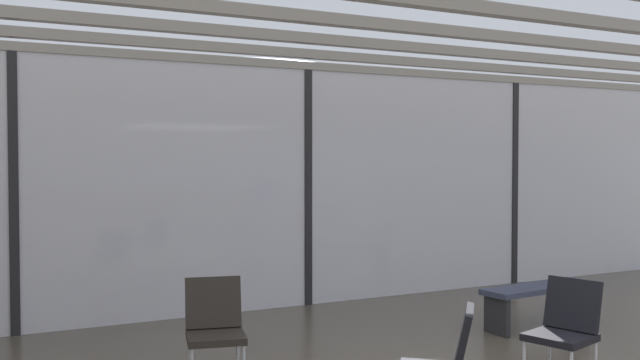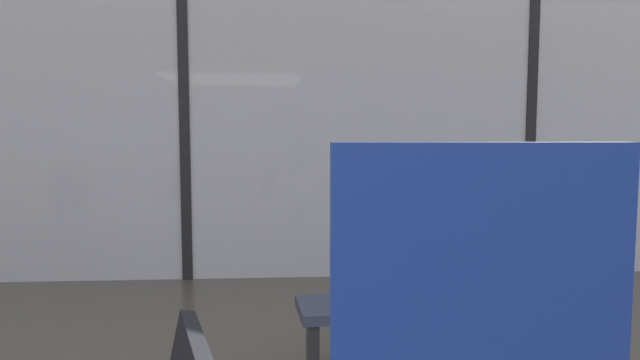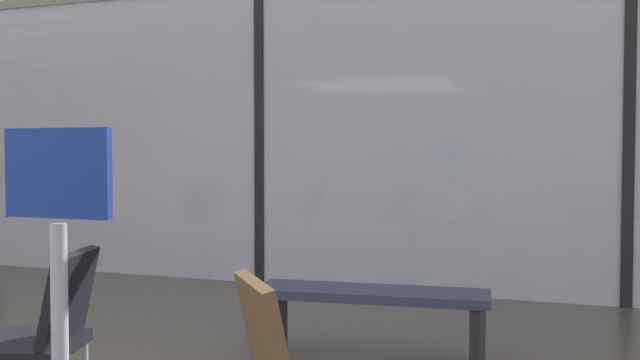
{
  "view_description": "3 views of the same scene",
  "coord_description": "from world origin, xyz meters",
  "px_view_note": "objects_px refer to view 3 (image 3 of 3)",
  "views": [
    {
      "loc": [
        -3.98,
        -2.98,
        1.91
      ],
      "look_at": [
        1.7,
        8.15,
        1.52
      ],
      "focal_mm": 39.38,
      "sensor_mm": 36.0,
      "label": 1
    },
    {
      "loc": [
        0.99,
        -0.14,
        1.45
      ],
      "look_at": [
        1.38,
        5.84,
        0.94
      ],
      "focal_mm": 29.73,
      "sensor_mm": 36.0,
      "label": 2
    },
    {
      "loc": [
        2.97,
        -1.42,
        1.35
      ],
      "look_at": [
        -0.1,
        7.33,
        0.99
      ],
      "focal_mm": 39.09,
      "sensor_mm": 36.0,
      "label": 3
    }
  ],
  "objects_px": {
    "lounge_chair_2": "(44,327)",
    "waiting_bench": "(372,306)",
    "parked_airplane": "(449,117)",
    "info_sign": "(60,341)"
  },
  "relations": [
    {
      "from": "lounge_chair_2",
      "to": "waiting_bench",
      "type": "distance_m",
      "value": 2.01
    },
    {
      "from": "parked_airplane",
      "to": "waiting_bench",
      "type": "height_order",
      "value": "parked_airplane"
    },
    {
      "from": "waiting_bench",
      "to": "info_sign",
      "type": "height_order",
      "value": "info_sign"
    },
    {
      "from": "parked_airplane",
      "to": "waiting_bench",
      "type": "bearing_deg",
      "value": -85.18
    },
    {
      "from": "lounge_chair_2",
      "to": "info_sign",
      "type": "relative_size",
      "value": 0.6
    },
    {
      "from": "parked_airplane",
      "to": "lounge_chair_2",
      "type": "height_order",
      "value": "parked_airplane"
    },
    {
      "from": "parked_airplane",
      "to": "lounge_chair_2",
      "type": "xyz_separation_m",
      "value": [
        -0.67,
        -8.46,
        -1.44
      ]
    },
    {
      "from": "lounge_chair_2",
      "to": "waiting_bench",
      "type": "bearing_deg",
      "value": 125.48
    },
    {
      "from": "info_sign",
      "to": "lounge_chair_2",
      "type": "bearing_deg",
      "value": 134.0
    },
    {
      "from": "waiting_bench",
      "to": "lounge_chair_2",
      "type": "bearing_deg",
      "value": 46.18
    }
  ]
}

